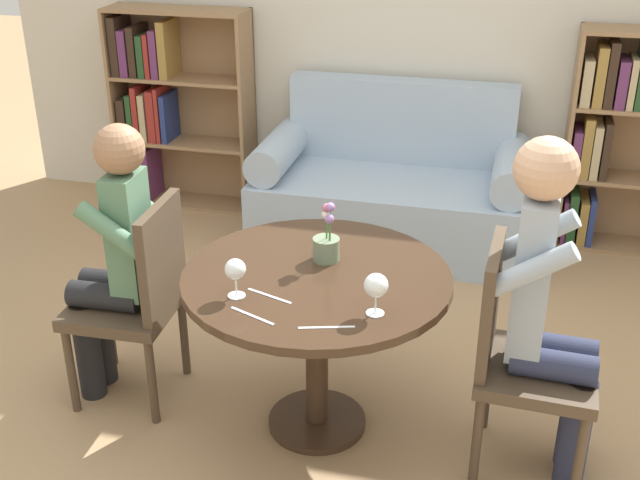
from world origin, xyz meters
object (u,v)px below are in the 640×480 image
(wine_glass_right, at_px, (376,287))
(person_left, at_px, (114,259))
(couch, at_px, (392,192))
(chair_left, at_px, (139,294))
(bookshelf_left, at_px, (167,105))
(flower_vase, at_px, (326,243))
(chair_right, at_px, (519,352))
(person_right, at_px, (550,305))
(bookshelf_right, at_px, (627,137))
(wine_glass_left, at_px, (235,270))

(wine_glass_right, bearing_deg, person_left, 167.23)
(couch, height_order, chair_left, couch)
(bookshelf_left, xyz_separation_m, flower_vase, (1.54, -1.97, 0.11))
(bookshelf_left, relative_size, chair_right, 1.42)
(person_right, height_order, wine_glass_right, person_right)
(bookshelf_right, relative_size, flower_vase, 5.17)
(person_right, bearing_deg, wine_glass_left, 102.78)
(couch, relative_size, wine_glass_right, 10.32)
(bookshelf_right, height_order, wine_glass_right, bookshelf_right)
(chair_left, xyz_separation_m, person_left, (-0.09, -0.00, 0.15))
(chair_left, bearing_deg, person_right, 85.87)
(couch, distance_m, wine_glass_left, 2.13)
(couch, bearing_deg, person_right, -65.56)
(bookshelf_right, bearing_deg, person_left, -136.09)
(wine_glass_right, bearing_deg, chair_left, 165.89)
(chair_right, xyz_separation_m, flower_vase, (-0.76, 0.16, 0.28))
(chair_left, distance_m, flower_vase, 0.82)
(chair_left, relative_size, wine_glass_right, 5.87)
(chair_right, xyz_separation_m, person_right, (0.08, -0.01, 0.21))
(bookshelf_right, height_order, person_left, bookshelf_right)
(person_left, height_order, wine_glass_left, person_left)
(chair_left, distance_m, person_left, 0.18)
(wine_glass_right, bearing_deg, person_right, 18.33)
(bookshelf_left, distance_m, chair_right, 3.13)
(wine_glass_left, bearing_deg, couch, 83.41)
(person_left, height_order, flower_vase, person_left)
(person_left, relative_size, wine_glass_left, 8.30)
(person_right, bearing_deg, flower_vase, 81.79)
(couch, height_order, chair_right, couch)
(wine_glass_left, height_order, wine_glass_right, wine_glass_right)
(chair_left, height_order, flower_vase, flower_vase)
(bookshelf_right, distance_m, flower_vase, 2.36)
(bookshelf_right, bearing_deg, couch, -168.32)
(person_right, bearing_deg, bookshelf_right, -9.23)
(couch, distance_m, bookshelf_right, 1.37)
(chair_left, height_order, person_left, person_left)
(person_left, bearing_deg, wine_glass_right, 75.43)
(person_left, relative_size, flower_vase, 4.92)
(person_left, bearing_deg, chair_left, 91.19)
(bookshelf_left, relative_size, bookshelf_right, 1.00)
(chair_left, distance_m, person_right, 1.63)
(bookshelf_right, height_order, wine_glass_left, bookshelf_right)
(chair_left, xyz_separation_m, wine_glass_right, (1.03, -0.26, 0.31))
(bookshelf_right, xyz_separation_m, person_left, (-2.15, -2.07, -0.02))
(bookshelf_left, distance_m, wine_glass_left, 2.66)
(couch, height_order, person_right, person_right)
(couch, distance_m, person_right, 2.09)
(couch, height_order, bookshelf_right, bookshelf_right)
(bookshelf_left, distance_m, person_right, 3.19)
(couch, xyz_separation_m, wine_glass_left, (-0.24, -2.06, 0.49))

